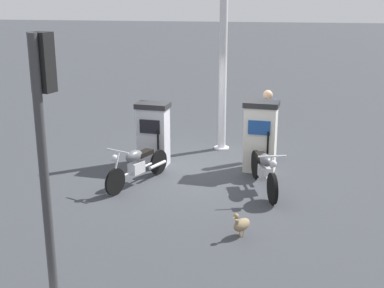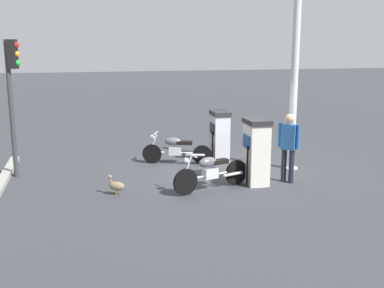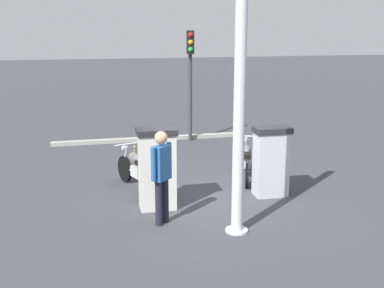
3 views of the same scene
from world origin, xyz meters
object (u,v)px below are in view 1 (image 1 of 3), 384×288
(motorcycle_near_pump, at_px, (137,164))
(attendant_person, at_px, (267,120))
(fuel_pump_near, at_px, (153,134))
(wandering_duck, at_px, (241,224))
(roadside_traffic_light, at_px, (44,124))
(motorcycle_far_pump, at_px, (264,170))
(canopy_support_pole, at_px, (223,62))
(fuel_pump_far, at_px, (260,136))

(motorcycle_near_pump, relative_size, attendant_person, 1.10)
(fuel_pump_near, relative_size, wandering_duck, 3.22)
(roadside_traffic_light, bearing_deg, motorcycle_far_pump, 149.33)
(wandering_duck, height_order, roadside_traffic_light, roadside_traffic_light)
(roadside_traffic_light, relative_size, canopy_support_pole, 0.75)
(wandering_duck, bearing_deg, fuel_pump_far, 177.41)
(motorcycle_far_pump, relative_size, attendant_person, 1.17)
(attendant_person, bearing_deg, motorcycle_near_pump, -50.60)
(fuel_pump_near, relative_size, motorcycle_far_pump, 0.74)
(wandering_duck, bearing_deg, fuel_pump_near, -145.64)
(fuel_pump_near, xyz_separation_m, wandering_duck, (3.43, 2.34, -0.54))
(canopy_support_pole, bearing_deg, wandering_duck, 10.15)
(fuel_pump_near, height_order, roadside_traffic_light, roadside_traffic_light)
(motorcycle_near_pump, bearing_deg, fuel_pump_near, 178.42)
(attendant_person, height_order, canopy_support_pole, canopy_support_pole)
(wandering_duck, bearing_deg, motorcycle_far_pump, 172.26)
(motorcycle_near_pump, bearing_deg, roadside_traffic_light, 0.87)
(motorcycle_far_pump, distance_m, canopy_support_pole, 3.56)
(motorcycle_near_pump, distance_m, attendant_person, 3.47)
(motorcycle_near_pump, xyz_separation_m, motorcycle_far_pump, (-0.12, 2.68, -0.01))
(attendant_person, bearing_deg, roadside_traffic_light, -21.78)
(motorcycle_near_pump, bearing_deg, attendant_person, 129.40)
(wandering_duck, relative_size, roadside_traffic_light, 0.13)
(motorcycle_near_pump, xyz_separation_m, wandering_duck, (2.08, 2.38, -0.24))
(fuel_pump_near, bearing_deg, canopy_support_pole, 137.54)
(canopy_support_pole, bearing_deg, roadside_traffic_light, -11.12)
(fuel_pump_near, relative_size, motorcycle_near_pump, 0.79)
(fuel_pump_near, relative_size, attendant_person, 0.87)
(fuel_pump_near, relative_size, roadside_traffic_light, 0.43)
(attendant_person, bearing_deg, fuel_pump_near, -72.48)
(wandering_duck, height_order, canopy_support_pole, canopy_support_pole)
(fuel_pump_near, height_order, canopy_support_pole, canopy_support_pole)
(motorcycle_near_pump, relative_size, canopy_support_pole, 0.41)
(fuel_pump_far, height_order, canopy_support_pole, canopy_support_pole)
(attendant_person, bearing_deg, motorcycle_far_pump, 0.85)
(roadside_traffic_light, bearing_deg, motorcycle_near_pump, -179.13)
(motorcycle_far_pump, distance_m, roadside_traffic_light, 5.49)
(motorcycle_near_pump, height_order, motorcycle_far_pump, motorcycle_far_pump)
(motorcycle_far_pump, distance_m, attendant_person, 2.13)
(wandering_duck, distance_m, canopy_support_pole, 5.49)
(motorcycle_near_pump, xyz_separation_m, roadside_traffic_light, (4.29, 0.07, 1.96))
(fuel_pump_far, height_order, motorcycle_near_pump, fuel_pump_far)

